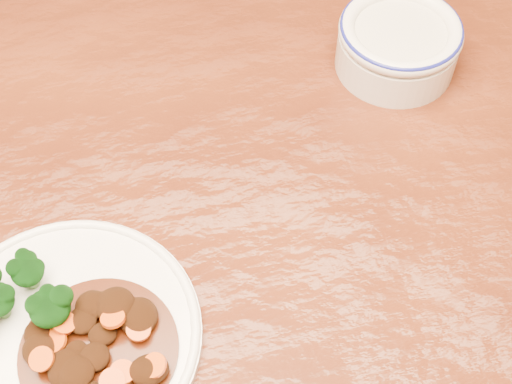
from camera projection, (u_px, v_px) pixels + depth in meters
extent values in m
cube|color=#5F2710|center=(152.00, 291.00, 0.66)|extent=(1.52, 0.94, 0.04)
cylinder|color=white|center=(65.00, 339.00, 0.60)|extent=(0.23, 0.23, 0.01)
torus|color=white|center=(64.00, 336.00, 0.60)|extent=(0.23, 0.23, 0.01)
cylinder|color=#578746|center=(55.00, 318.00, 0.60)|extent=(0.01, 0.01, 0.01)
ellipsoid|color=black|center=(50.00, 308.00, 0.59)|extent=(0.03, 0.03, 0.03)
cylinder|color=#578746|center=(3.00, 310.00, 0.60)|extent=(0.01, 0.01, 0.01)
cylinder|color=#578746|center=(32.00, 280.00, 0.62)|extent=(0.01, 0.01, 0.01)
ellipsoid|color=black|center=(27.00, 271.00, 0.61)|extent=(0.03, 0.03, 0.02)
cylinder|color=#411707|center=(99.00, 350.00, 0.59)|extent=(0.13, 0.13, 0.00)
ellipsoid|color=black|center=(91.00, 305.00, 0.60)|extent=(0.03, 0.03, 0.01)
ellipsoid|color=black|center=(82.00, 320.00, 0.59)|extent=(0.02, 0.03, 0.01)
ellipsoid|color=black|center=(149.00, 370.00, 0.57)|extent=(0.03, 0.03, 0.02)
ellipsoid|color=black|center=(138.00, 317.00, 0.60)|extent=(0.03, 0.04, 0.02)
ellipsoid|color=black|center=(39.00, 333.00, 0.59)|extent=(0.02, 0.02, 0.01)
ellipsoid|color=black|center=(64.00, 366.00, 0.57)|extent=(0.03, 0.03, 0.01)
ellipsoid|color=black|center=(76.00, 350.00, 0.58)|extent=(0.02, 0.02, 0.01)
ellipsoid|color=black|center=(99.00, 305.00, 0.60)|extent=(0.03, 0.02, 0.01)
ellipsoid|color=black|center=(68.00, 369.00, 0.57)|extent=(0.03, 0.04, 0.02)
ellipsoid|color=black|center=(120.00, 382.00, 0.57)|extent=(0.02, 0.02, 0.01)
ellipsoid|color=black|center=(39.00, 349.00, 0.58)|extent=(0.03, 0.03, 0.01)
ellipsoid|color=black|center=(52.00, 312.00, 0.60)|extent=(0.02, 0.02, 0.01)
ellipsoid|color=black|center=(115.00, 305.00, 0.60)|extent=(0.03, 0.03, 0.02)
ellipsoid|color=black|center=(94.00, 357.00, 0.58)|extent=(0.03, 0.03, 0.01)
ellipsoid|color=black|center=(103.00, 334.00, 0.59)|extent=(0.02, 0.02, 0.01)
ellipsoid|color=black|center=(76.00, 373.00, 0.57)|extent=(0.03, 0.03, 0.02)
cylinder|color=#D6450B|center=(64.00, 322.00, 0.59)|extent=(0.03, 0.03, 0.02)
cylinder|color=#D6450B|center=(112.00, 381.00, 0.56)|extent=(0.03, 0.03, 0.01)
cylinder|color=#D6450B|center=(41.00, 359.00, 0.57)|extent=(0.03, 0.03, 0.01)
cylinder|color=#D6450B|center=(154.00, 365.00, 0.57)|extent=(0.02, 0.02, 0.01)
cylinder|color=#D6450B|center=(62.00, 324.00, 0.59)|extent=(0.03, 0.03, 0.01)
cylinder|color=#D6450B|center=(118.00, 302.00, 0.60)|extent=(0.02, 0.02, 0.01)
cylinder|color=#D6450B|center=(139.00, 330.00, 0.59)|extent=(0.03, 0.03, 0.01)
cylinder|color=#D6450B|center=(55.00, 341.00, 0.58)|extent=(0.03, 0.03, 0.01)
cylinder|color=#D6450B|center=(113.00, 318.00, 0.59)|extent=(0.03, 0.03, 0.01)
cylinder|color=#D6450B|center=(123.00, 372.00, 0.57)|extent=(0.03, 0.03, 0.01)
cylinder|color=silver|center=(396.00, 51.00, 0.78)|extent=(0.13, 0.13, 0.04)
cylinder|color=beige|center=(400.00, 34.00, 0.75)|extent=(0.10, 0.10, 0.01)
torus|color=silver|center=(401.00, 31.00, 0.75)|extent=(0.13, 0.13, 0.02)
torus|color=navy|center=(402.00, 27.00, 0.75)|extent=(0.13, 0.13, 0.01)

